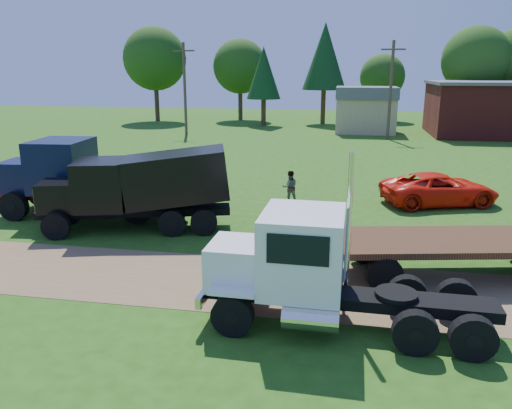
% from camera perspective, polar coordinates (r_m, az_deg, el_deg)
% --- Properties ---
extents(ground, '(140.00, 140.00, 0.00)m').
position_cam_1_polar(ground, '(15.60, 1.31, -9.14)').
color(ground, '#264F11').
rests_on(ground, ground).
extents(dirt_track, '(120.00, 4.20, 0.01)m').
position_cam_1_polar(dirt_track, '(15.60, 1.31, -9.12)').
color(dirt_track, brown).
rests_on(dirt_track, ground).
extents(white_semi_tractor, '(7.41, 2.71, 4.45)m').
position_cam_1_polar(white_semi_tractor, '(12.91, 5.65, -7.23)').
color(white_semi_tractor, black).
rests_on(white_semi_tractor, ground).
extents(black_dump_truck, '(7.93, 4.24, 3.37)m').
position_cam_1_polar(black_dump_truck, '(20.84, -12.86, 2.12)').
color(black_dump_truck, black).
rests_on(black_dump_truck, ground).
extents(navy_truck, '(8.03, 3.36, 3.41)m').
position_cam_1_polar(navy_truck, '(23.88, -19.60, 2.98)').
color(navy_truck, maroon).
rests_on(navy_truck, ground).
extents(orange_pickup, '(6.13, 4.24, 1.56)m').
position_cam_1_polar(orange_pickup, '(26.01, 20.23, 1.69)').
color(orange_pickup, red).
rests_on(orange_pickup, ground).
extents(flatbed_trailer, '(9.17, 4.39, 2.26)m').
position_cam_1_polar(flatbed_trailer, '(17.21, 22.38, -4.50)').
color(flatbed_trailer, '#331F10').
rests_on(flatbed_trailer, ground).
extents(spectator_a, '(0.84, 0.78, 1.92)m').
position_cam_1_polar(spectator_a, '(15.75, 4.90, -5.18)').
color(spectator_a, '#999999').
rests_on(spectator_a, ground).
extents(spectator_b, '(0.94, 0.82, 1.64)m').
position_cam_1_polar(spectator_b, '(24.63, 3.89, 1.99)').
color(spectator_b, '#999999').
rests_on(spectator_b, ground).
extents(brick_building, '(15.40, 10.40, 5.30)m').
position_cam_1_polar(brick_building, '(56.43, 27.00, 9.74)').
color(brick_building, maroon).
rests_on(brick_building, ground).
extents(tan_shed, '(6.20, 5.40, 4.70)m').
position_cam_1_polar(tan_shed, '(54.22, 12.43, 10.60)').
color(tan_shed, tan).
rests_on(tan_shed, ground).
extents(utility_poles, '(42.20, 0.28, 9.00)m').
position_cam_1_polar(utility_poles, '(49.22, 15.14, 12.68)').
color(utility_poles, '#463428').
rests_on(utility_poles, ground).
extents(tree_row, '(57.37, 13.54, 11.77)m').
position_cam_1_polar(tree_row, '(63.06, 13.00, 15.49)').
color(tree_row, '#3B2B18').
rests_on(tree_row, ground).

